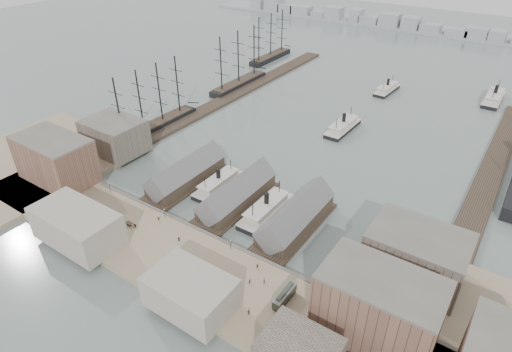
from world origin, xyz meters
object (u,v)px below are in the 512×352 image
Objects in this scene: horse_cart_center at (133,225)px; ferry_docked_west at (219,183)px; horse_cart_left at (113,214)px; horse_cart_right at (223,287)px; tram at (285,296)px.

ferry_docked_west is at bearing -5.58° from horse_cart_center.
horse_cart_center reaches higher than horse_cart_left.
horse_cart_right is at bearing -91.05° from horse_cart_center.
horse_cart_left is at bearing -115.24° from ferry_docked_west.
ferry_docked_west is 42.93m from horse_cart_left.
tram is 2.09× the size of horse_cart_right.
tram is at bearing -86.00° from horse_cart_right.
tram is 2.07× the size of horse_cart_center.
tram is 18.49m from horse_cart_right.
tram reaches higher than horse_cart_right.
horse_cart_left is at bearing -179.00° from tram.
tram is at bearing -79.17° from horse_cart_left.
tram is at bearing -83.35° from horse_cart_center.
horse_cart_right is (55.01, -5.39, 0.05)m from horse_cart_left.
ferry_docked_west reaches higher than horse_cart_center.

